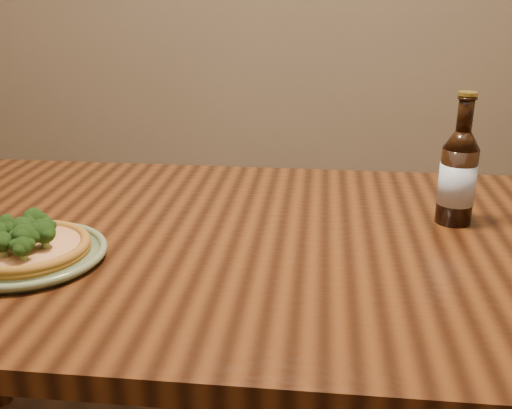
# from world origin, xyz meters

# --- Properties ---
(table) EXTENTS (1.60, 0.90, 0.75)m
(table) POSITION_xyz_m (0.00, 0.10, 0.66)
(table) COLOR #4A250F
(table) RESTS_ON ground
(plate) EXTENTS (0.27, 0.27, 0.02)m
(plate) POSITION_xyz_m (-0.28, -0.05, 0.76)
(plate) COLOR #687A54
(plate) RESTS_ON table
(pizza) EXTENTS (0.21, 0.21, 0.07)m
(pizza) POSITION_xyz_m (-0.28, -0.05, 0.78)
(pizza) COLOR #9C6A23
(pizza) RESTS_ON plate
(beer_bottle) EXTENTS (0.07, 0.07, 0.26)m
(beer_bottle) POSITION_xyz_m (0.48, 0.22, 0.85)
(beer_bottle) COLOR black
(beer_bottle) RESTS_ON table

